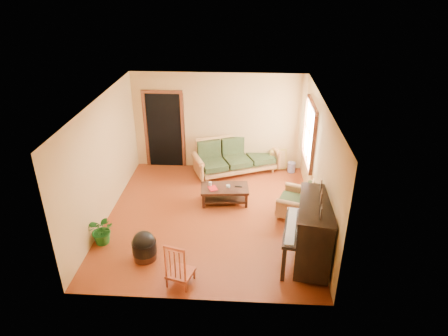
# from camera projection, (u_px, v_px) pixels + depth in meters

# --- Properties ---
(floor) EXTENTS (5.00, 5.00, 0.00)m
(floor) POSITION_uv_depth(u_px,v_px,m) (210.00, 216.00, 8.84)
(floor) COLOR #63220D
(floor) RESTS_ON ground
(doorway) EXTENTS (1.08, 0.16, 2.05)m
(doorway) POSITION_uv_depth(u_px,v_px,m) (164.00, 131.00, 10.68)
(doorway) COLOR black
(doorway) RESTS_ON floor
(window) EXTENTS (0.12, 1.36, 1.46)m
(window) POSITION_uv_depth(u_px,v_px,m) (310.00, 134.00, 9.21)
(window) COLOR white
(window) RESTS_ON right_wall
(sofa) EXTENTS (2.40, 1.72, 0.95)m
(sofa) POSITION_uv_depth(u_px,v_px,m) (237.00, 156.00, 10.52)
(sofa) COLOR #AA723E
(sofa) RESTS_ON floor
(coffee_table) EXTENTS (1.14, 0.69, 0.40)m
(coffee_table) POSITION_uv_depth(u_px,v_px,m) (225.00, 195.00, 9.28)
(coffee_table) COLOR black
(coffee_table) RESTS_ON floor
(armchair) EXTENTS (1.01, 1.03, 0.82)m
(armchair) POSITION_uv_depth(u_px,v_px,m) (295.00, 198.00, 8.73)
(armchair) COLOR #AA723E
(armchair) RESTS_ON floor
(piano) EXTENTS (1.06, 1.56, 1.28)m
(piano) POSITION_uv_depth(u_px,v_px,m) (314.00, 233.00, 7.19)
(piano) COLOR black
(piano) RESTS_ON floor
(footstool) EXTENTS (0.57, 0.57, 0.43)m
(footstool) POSITION_uv_depth(u_px,v_px,m) (145.00, 249.00, 7.47)
(footstool) COLOR black
(footstool) RESTS_ON floor
(red_chair) EXTENTS (0.52, 0.55, 0.89)m
(red_chair) POSITION_uv_depth(u_px,v_px,m) (180.00, 263.00, 6.77)
(red_chair) COLOR #94371A
(red_chair) RESTS_ON floor
(leaning_frame) EXTENTS (0.47, 0.20, 0.61)m
(leaning_frame) POSITION_uv_depth(u_px,v_px,m) (278.00, 159.00, 10.75)
(leaning_frame) COLOR #AC9039
(leaning_frame) RESTS_ON floor
(ceramic_crock) EXTENTS (0.27, 0.27, 0.27)m
(ceramic_crock) POSITION_uv_depth(u_px,v_px,m) (292.00, 167.00, 10.71)
(ceramic_crock) COLOR #3644A3
(ceramic_crock) RESTS_ON floor
(potted_plant) EXTENTS (0.69, 0.64, 0.62)m
(potted_plant) POSITION_uv_depth(u_px,v_px,m) (102.00, 230.00, 7.84)
(potted_plant) COLOR #195719
(potted_plant) RESTS_ON floor
(book) EXTENTS (0.26, 0.30, 0.02)m
(book) POSITION_uv_depth(u_px,v_px,m) (209.00, 189.00, 9.09)
(book) COLOR #A31516
(book) RESTS_ON coffee_table
(candle) EXTENTS (0.07, 0.07, 0.12)m
(candle) POSITION_uv_depth(u_px,v_px,m) (210.00, 184.00, 9.20)
(candle) COLOR silver
(candle) RESTS_ON coffee_table
(glass_jar) EXTENTS (0.12, 0.12, 0.06)m
(glass_jar) POSITION_uv_depth(u_px,v_px,m) (228.00, 186.00, 9.18)
(glass_jar) COLOR silver
(glass_jar) RESTS_ON coffee_table
(remote) EXTENTS (0.17, 0.05, 0.02)m
(remote) POSITION_uv_depth(u_px,v_px,m) (239.00, 186.00, 9.21)
(remote) COLOR black
(remote) RESTS_ON coffee_table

